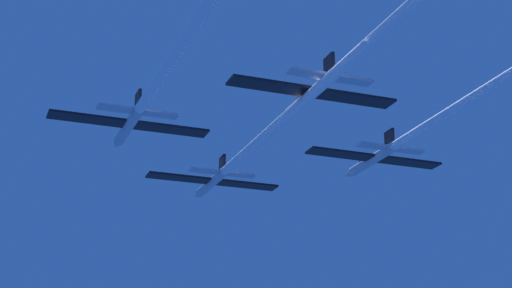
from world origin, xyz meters
name	(u,v)px	position (x,y,z in m)	size (l,w,h in m)	color
jet_lead	(247,151)	(-0.49, -15.03, -0.73)	(18.51, 53.46, 3.07)	#B2BAC6
jet_left_wing	(167,66)	(-15.71, -34.05, 0.00)	(18.51, 60.13, 3.07)	#B2BAC6
jet_right_wing	(439,118)	(16.39, -31.73, -0.15)	(18.51, 56.61, 3.07)	#B2BAC6
jet_slot	(402,13)	(0.26, -51.32, 0.09)	(18.51, 63.54, 3.07)	#B2BAC6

